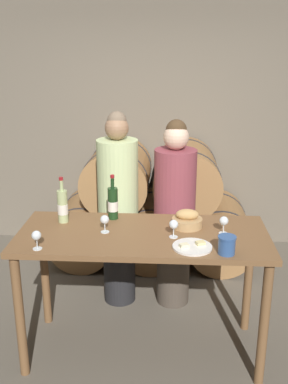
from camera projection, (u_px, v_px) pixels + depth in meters
ground_plane at (143, 349)px, 3.41m from camera, size 10.00×10.00×0.00m
stone_wall_back at (154, 102)px, 4.86m from camera, size 10.00×0.12×3.20m
barrel_stack at (152, 209)px, 4.67m from camera, size 2.06×0.87×1.25m
tasting_table at (143, 250)px, 3.14m from camera, size 1.74×0.74×0.96m
person_left at (118, 210)px, 3.81m from camera, size 0.34×0.34×1.69m
person_right at (174, 214)px, 3.79m from camera, size 0.35×0.35×1.63m
wine_bottle_red at (113, 203)px, 3.32m from camera, size 0.08×0.08×0.34m
wine_bottle_white at (63, 206)px, 3.26m from camera, size 0.08×0.08×0.34m
blue_crock at (227, 244)px, 2.78m from camera, size 0.11×0.11×0.12m
bread_basket at (187, 220)px, 3.20m from camera, size 0.22×0.22×0.13m
cheese_plate at (192, 247)px, 2.88m from camera, size 0.26×0.26×0.04m
wine_glass_far_left at (36, 236)px, 2.84m from camera, size 0.06×0.06×0.13m
wine_glass_left at (105, 220)px, 3.09m from camera, size 0.06×0.06×0.13m
wine_glass_center at (174, 225)px, 3.01m from camera, size 0.06×0.06×0.13m
wine_glass_right at (224, 222)px, 3.07m from camera, size 0.06×0.06×0.13m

